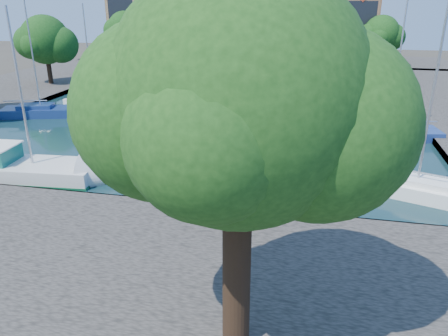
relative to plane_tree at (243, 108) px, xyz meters
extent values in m
plane|color=#38332B|center=(-7.62, 9.01, -7.67)|extent=(160.00, 160.00, 0.00)
cube|color=black|center=(-7.62, 33.01, -7.63)|extent=(38.00, 50.00, 0.08)
cube|color=#504A45|center=(-7.62, 2.01, -7.42)|extent=(50.00, 14.00, 0.50)
cube|color=#504A45|center=(-7.62, 65.01, -7.42)|extent=(60.00, 16.00, 0.50)
cube|color=#504A45|center=(-32.62, 33.01, -7.42)|extent=(14.00, 52.00, 0.50)
cylinder|color=#332114|center=(-0.12, 0.01, -4.42)|extent=(0.80, 0.80, 5.50)
sphere|color=#184012|center=(-0.12, 0.01, 0.25)|extent=(6.40, 6.40, 6.40)
sphere|color=#184012|center=(1.80, 0.31, -0.39)|extent=(4.80, 4.80, 4.80)
sphere|color=#184012|center=(-1.88, -0.39, -0.07)|extent=(4.48, 4.48, 4.48)
cube|color=#8D6D4D|center=(-30.62, 65.01, -1.67)|extent=(5.39, 9.00, 11.00)
cube|color=black|center=(-30.62, 60.53, -1.67)|extent=(4.40, 0.05, 8.25)
cube|color=#BDB292|center=(-24.62, 65.01, -0.92)|extent=(5.88, 9.00, 12.50)
cube|color=black|center=(-24.62, 60.53, -0.92)|extent=(4.80, 0.05, 9.38)
cube|color=beige|center=(-18.12, 65.01, -1.92)|extent=(6.37, 9.00, 10.50)
cube|color=black|center=(-18.12, 60.53, -1.92)|extent=(5.20, 0.05, 7.88)
cube|color=brown|center=(-11.62, 65.01, -0.67)|extent=(5.39, 9.00, 13.00)
cube|color=black|center=(-11.62, 60.53, -0.67)|extent=(4.40, 0.05, 9.75)
cube|color=tan|center=(-5.62, 65.01, -1.42)|extent=(5.88, 9.00, 11.50)
cube|color=black|center=(-5.62, 60.53, -1.42)|extent=(4.80, 0.05, 8.62)
cube|color=#BEB2A3|center=(0.88, 65.01, -1.17)|extent=(6.37, 9.00, 12.00)
cube|color=black|center=(0.88, 60.53, -1.17)|extent=(5.20, 0.05, 9.00)
cube|color=brown|center=(7.38, 65.01, -1.92)|extent=(5.39, 9.00, 10.50)
cube|color=black|center=(7.38, 60.53, -1.92)|extent=(4.40, 0.05, 7.88)
cylinder|color=#332114|center=(-29.62, 59.51, -5.57)|extent=(0.50, 0.50, 3.20)
sphere|color=#123B11|center=(-29.62, 59.51, -2.29)|extent=(5.60, 5.60, 5.60)
sphere|color=#123B11|center=(-27.94, 59.81, -2.85)|extent=(4.20, 4.20, 4.20)
sphere|color=#123B11|center=(-31.16, 59.11, -2.57)|extent=(3.92, 3.92, 3.92)
cylinder|color=#332114|center=(-21.62, 59.51, -5.57)|extent=(0.50, 0.50, 3.20)
sphere|color=#123B11|center=(-21.62, 59.51, -2.41)|extent=(5.20, 5.20, 5.20)
sphere|color=#123B11|center=(-20.06, 59.81, -2.93)|extent=(3.90, 3.90, 3.90)
sphere|color=#123B11|center=(-23.05, 59.11, -2.67)|extent=(3.64, 3.64, 3.64)
cylinder|color=#332114|center=(-13.62, 59.51, -5.57)|extent=(0.50, 0.50, 3.20)
sphere|color=#123B11|center=(-13.62, 59.51, -2.17)|extent=(6.00, 6.00, 6.00)
sphere|color=#123B11|center=(-11.82, 59.81, -2.77)|extent=(4.50, 4.50, 4.50)
sphere|color=#123B11|center=(-15.27, 59.11, -2.47)|extent=(4.20, 4.20, 4.20)
cylinder|color=#332114|center=(-5.62, 59.51, -5.57)|extent=(0.50, 0.50, 3.20)
sphere|color=#123B11|center=(-5.62, 59.51, -2.35)|extent=(5.40, 5.40, 5.40)
sphere|color=#123B11|center=(-4.00, 59.81, -2.89)|extent=(4.05, 4.05, 4.05)
sphere|color=#123B11|center=(-7.10, 59.11, -2.62)|extent=(3.78, 3.78, 3.78)
cylinder|color=#332114|center=(2.38, 59.51, -5.57)|extent=(0.50, 0.50, 3.20)
sphere|color=#123B11|center=(2.38, 59.51, -2.23)|extent=(5.80, 5.80, 5.80)
sphere|color=#123B11|center=(4.12, 59.81, -2.81)|extent=(4.35, 4.35, 4.35)
sphere|color=#123B11|center=(0.79, 59.11, -2.52)|extent=(4.06, 4.06, 4.06)
cylinder|color=#332114|center=(10.38, 59.51, -5.57)|extent=(0.50, 0.50, 3.20)
sphere|color=#123B11|center=(10.38, 59.51, -2.41)|extent=(5.20, 5.20, 5.20)
sphere|color=#123B11|center=(11.94, 59.81, -2.93)|extent=(3.90, 3.90, 3.90)
sphere|color=#123B11|center=(8.95, 59.11, -2.67)|extent=(3.64, 3.64, 3.64)
cylinder|color=#332114|center=(-29.62, 37.01, -5.47)|extent=(0.54, 0.54, 3.40)
sphere|color=#123B11|center=(-29.62, 37.01, -2.09)|extent=(5.60, 5.60, 5.60)
sphere|color=#123B11|center=(-27.94, 37.31, -2.65)|extent=(4.20, 4.20, 4.20)
sphere|color=#123B11|center=(-31.16, 36.61, -2.37)|extent=(3.92, 3.92, 3.92)
cylinder|color=#3E331F|center=(-2.14, 7.65, -6.04)|extent=(0.17, 0.17, 2.27)
cylinder|color=#3E331F|center=(-1.95, 8.09, -6.04)|extent=(0.17, 0.17, 2.27)
cylinder|color=#3E331F|center=(-0.54, 6.97, -6.04)|extent=(0.17, 0.17, 2.27)
cylinder|color=#3E331F|center=(-0.36, 7.41, -6.04)|extent=(0.17, 0.17, 2.27)
cube|color=#3E331F|center=(-1.20, 7.51, -4.52)|extent=(2.26, 1.41, 1.33)
cylinder|color=#3E331F|center=(-2.68, 8.14, -3.04)|extent=(1.47, 0.87, 2.35)
cube|color=#3E331F|center=(-3.40, 8.44, -1.89)|extent=(0.66, 0.43, 0.36)
cube|color=silver|center=(-15.62, 11.01, -7.02)|extent=(10.24, 3.71, 1.15)
cylinder|color=#B2B2B7|center=(-14.44, 11.10, -2.30)|extent=(0.14, 0.14, 8.83)
cube|color=navy|center=(-22.62, 24.29, -7.10)|extent=(7.20, 4.13, 0.98)
cube|color=navy|center=(-22.62, 24.29, -6.77)|extent=(3.32, 2.41, 0.54)
cylinder|color=#B2B2B7|center=(-22.62, 24.29, -1.39)|extent=(0.13, 0.13, 10.89)
cube|color=white|center=(-19.62, 28.40, -7.16)|extent=(6.46, 3.84, 0.86)
cube|color=white|center=(-19.62, 28.40, -6.87)|extent=(2.99, 2.22, 0.48)
cylinder|color=#B2B2B7|center=(-19.62, 28.40, -2.46)|extent=(0.12, 0.12, 8.92)
cube|color=silver|center=(-22.62, 48.06, -7.15)|extent=(5.52, 2.35, 0.88)
cube|color=silver|center=(-22.62, 48.06, -6.86)|extent=(2.46, 1.52, 0.49)
cylinder|color=#B2B2B7|center=(-22.62, 48.06, -2.53)|extent=(0.12, 0.12, 8.75)
cube|color=silver|center=(-19.62, 45.50, -7.18)|extent=(5.80, 2.36, 0.82)
cube|color=silver|center=(-19.62, 45.50, -6.91)|extent=(2.57, 1.55, 0.45)
cylinder|color=#B2B2B7|center=(-19.62, 45.50, -2.29)|extent=(0.11, 0.11, 9.34)
cube|color=white|center=(7.38, 13.01, -7.10)|extent=(6.01, 3.74, 0.98)
cube|color=white|center=(7.38, 13.01, -6.78)|extent=(2.80, 2.13, 0.54)
cylinder|color=#B2B2B7|center=(7.38, 13.01, -1.62)|extent=(0.13, 0.13, 10.42)
cube|color=navy|center=(7.38, 23.85, -7.13)|extent=(7.83, 3.83, 0.92)
cube|color=navy|center=(7.38, 23.85, -6.82)|extent=(3.54, 2.36, 0.51)
cylinder|color=#B2B2B7|center=(7.38, 23.85, -1.34)|extent=(0.12, 0.12, 11.08)
cube|color=silver|center=(4.38, 36.42, -7.13)|extent=(6.57, 3.12, 0.92)
cube|color=silver|center=(4.38, 36.42, -6.82)|extent=(2.96, 1.94, 0.51)
cylinder|color=#B2B2B7|center=(4.38, 36.42, -2.95)|extent=(0.12, 0.12, 7.85)
cube|color=silver|center=(4.38, 44.00, -7.17)|extent=(5.76, 2.63, 0.84)
cube|color=silver|center=(4.38, 44.00, -6.89)|extent=(2.59, 1.66, 0.47)
cylinder|color=#B2B2B7|center=(4.38, 44.00, -3.34)|extent=(0.11, 0.11, 7.20)
camera|label=1|loc=(1.68, -10.19, 2.49)|focal=35.00mm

